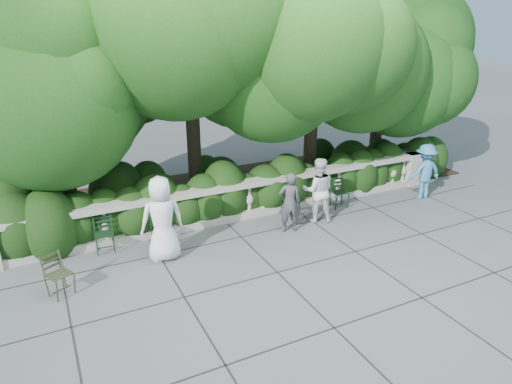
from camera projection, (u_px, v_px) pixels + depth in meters
name	position (u px, v px, depth m)	size (l,w,h in m)	color
ground	(275.00, 247.00, 10.44)	(90.00, 90.00, 0.00)	#54555B
balustrade	(242.00, 200.00, 11.77)	(12.00, 0.44, 1.00)	#9E998E
shrub_hedge	(225.00, 202.00, 12.95)	(15.00, 2.60, 1.70)	black
tree_canopy	(242.00, 56.00, 11.96)	(15.04, 6.52, 6.78)	#3F3023
chair_a	(166.00, 244.00, 10.57)	(0.44, 0.48, 0.84)	black
chair_b	(107.00, 255.00, 10.09)	(0.44, 0.48, 0.84)	black
chair_c	(292.00, 218.00, 11.94)	(0.44, 0.48, 0.84)	black
chair_d	(292.00, 216.00, 12.05)	(0.44, 0.48, 0.84)	black
chair_f	(341.00, 209.00, 12.47)	(0.44, 0.48, 0.84)	black
chair_weathered	(67.00, 297.00, 8.57)	(0.44, 0.48, 0.84)	black
person_businessman	(162.00, 219.00, 9.62)	(0.92, 0.60, 1.87)	white
person_woman_grey	(290.00, 202.00, 10.95)	(0.55, 0.36, 1.51)	#3F3F44
person_casual_man	(318.00, 190.00, 11.49)	(0.81, 0.63, 1.68)	silver
person_older_blue	(425.00, 172.00, 12.97)	(1.03, 0.59, 1.60)	teal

